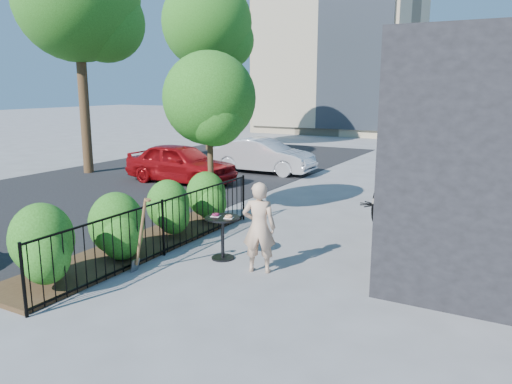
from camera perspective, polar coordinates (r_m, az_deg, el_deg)
The scene contains 13 objects.
ground at distance 8.96m, azimuth -2.90°, elevation -8.76°, with size 120.00×120.00×0.00m, color gray.
fence at distance 9.63m, azimuth -10.56°, elevation -3.97°, with size 0.05×6.05×1.10m.
planting_bed at distance 10.22m, azimuth -13.50°, elevation -6.20°, with size 1.30×6.00×0.08m, color #382616.
shrubs at distance 10.04m, azimuth -12.88°, elevation -2.57°, with size 1.10×5.60×1.24m.
patio_tree at distance 11.92m, azimuth -5.21°, elevation 9.97°, with size 2.20×2.20×3.94m.
street at distance 15.60m, azimuth -19.14°, elevation -0.41°, with size 9.00×30.00×0.01m, color black.
street_tree_near at distance 19.62m, azimuth -19.71°, elevation 19.35°, with size 4.40×4.40×8.28m.
street_tree_far at distance 25.65m, azimuth -5.56°, elevation 18.06°, with size 4.40×4.40×8.28m.
cafe_table at distance 9.30m, azimuth -3.85°, elevation -4.36°, with size 0.64×0.64×0.86m.
woman at distance 8.58m, azimuth 0.36°, elevation -4.07°, with size 0.58×0.38×1.60m, color #D4AA89.
shovel at distance 8.80m, azimuth -13.14°, elevation -5.30°, with size 0.46×0.18×1.38m.
car_red at distance 16.88m, azimuth -8.58°, elevation 3.29°, with size 1.56×3.89×1.33m, color #9D0D11.
car_silver at distance 18.64m, azimuth 0.84°, elevation 4.16°, with size 1.35×3.86×1.27m, color silver.
Camera 1 is at (4.45, -7.10, 3.17)m, focal length 35.00 mm.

